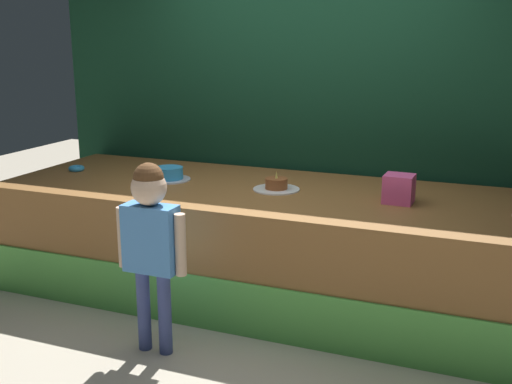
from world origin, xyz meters
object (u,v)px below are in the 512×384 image
Objects in this scene: child_figure at (151,233)px; cake_center at (276,185)px; pink_box at (399,189)px; donut at (76,168)px; cake_left at (169,174)px.

child_figure is 3.53× the size of cake_center.
cake_center is at bearing 178.19° from pink_box.
child_figure is 6.20× the size of pink_box.
child_figure is at bearing -110.23° from cake_center.
pink_box is 0.87m from cake_center.
pink_box is 2.60m from donut.
cake_left is 0.97× the size of cake_center.
donut is 1.74m from cake_center.
pink_box is 0.59× the size of cake_left.
pink_box reaches higher than cake_left.
child_figure is 1.16m from cake_left.
cake_center is (0.39, 1.07, 0.08)m from child_figure.
child_figure is at bearing -65.90° from cake_left.
cake_center is (-0.87, 0.03, -0.06)m from pink_box.
cake_left is at bearing -179.44° from cake_center.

